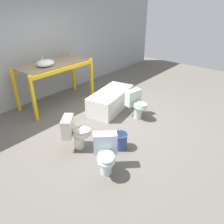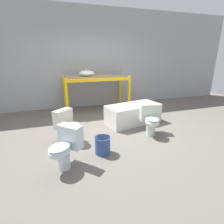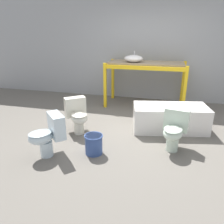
% 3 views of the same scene
% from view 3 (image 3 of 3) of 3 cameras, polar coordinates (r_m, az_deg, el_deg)
% --- Properties ---
extents(ground_plane, '(12.00, 12.00, 0.00)m').
position_cam_3_polar(ground_plane, '(4.37, 5.95, -4.86)').
color(ground_plane, '#666059').
extents(warehouse_wall_rear, '(10.80, 0.08, 3.20)m').
position_cam_3_polar(warehouse_wall_rear, '(6.20, 9.78, 17.89)').
color(warehouse_wall_rear, '#9EA0A3').
rests_on(warehouse_wall_rear, ground_plane).
extents(shelving_rack, '(1.97, 0.88, 1.12)m').
position_cam_3_polar(shelving_rack, '(5.63, 8.83, 11.10)').
color(shelving_rack, yellow).
rests_on(shelving_rack, ground_plane).
extents(sink_basin, '(0.46, 0.37, 0.25)m').
position_cam_3_polar(sink_basin, '(5.54, 5.65, 13.71)').
color(sink_basin, white).
rests_on(sink_basin, shelving_rack).
extents(bathtub_main, '(1.52, 0.91, 0.49)m').
position_cam_3_polar(bathtub_main, '(4.45, 14.90, -1.06)').
color(bathtub_main, white).
rests_on(bathtub_main, ground_plane).
extents(toilet_near, '(0.60, 0.63, 0.67)m').
position_cam_3_polar(toilet_near, '(4.20, -9.01, -0.64)').
color(toilet_near, silver).
rests_on(toilet_near, ground_plane).
extents(toilet_far, '(0.45, 0.59, 0.67)m').
position_cam_3_polar(toilet_far, '(3.70, 15.97, -4.22)').
color(toilet_far, silver).
rests_on(toilet_far, ground_plane).
extents(toilet_extra, '(0.62, 0.62, 0.67)m').
position_cam_3_polar(toilet_extra, '(3.53, -16.32, -5.51)').
color(toilet_extra, silver).
rests_on(toilet_extra, ground_plane).
extents(bucket_white, '(0.30, 0.30, 0.32)m').
position_cam_3_polar(bucket_white, '(3.54, -4.79, -8.30)').
color(bucket_white, '#334C8C').
rests_on(bucket_white, ground_plane).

